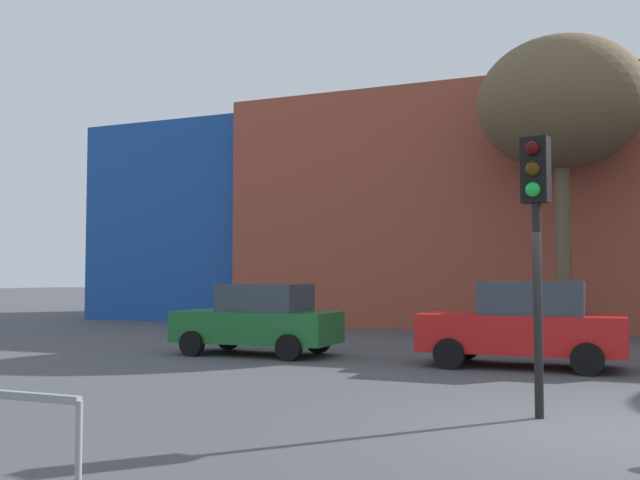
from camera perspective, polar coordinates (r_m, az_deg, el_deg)
ground_plane at (r=9.65m, az=21.17°, el=-14.06°), size 200.00×200.00×0.00m
building_backdrop at (r=32.14m, az=19.68°, el=1.83°), size 41.44×13.62×11.02m
parked_car_0 at (r=17.59m, az=-4.92°, el=-6.35°), size 3.98×1.95×1.72m
parked_car_1 at (r=15.73m, az=15.98°, el=-6.50°), size 4.16×2.04×1.80m
traffic_light_island at (r=10.11m, az=16.85°, el=2.29°), size 0.40×0.39×3.80m
bare_tree_1 at (r=23.86m, az=18.69°, el=10.20°), size 5.16×5.16×9.39m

